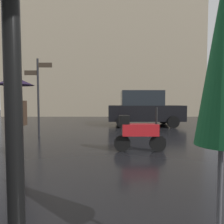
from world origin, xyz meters
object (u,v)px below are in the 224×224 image
street_signpost (38,90)px  folded_patio_umbrella_far (224,66)px  parked_car_left (144,108)px  pedestrian_with_umbrella (16,96)px  parked_scooter (139,132)px

street_signpost → folded_patio_umbrella_far: bearing=-58.3°
folded_patio_umbrella_far → parked_car_left: bearing=84.0°
pedestrian_with_umbrella → folded_patio_umbrella_far: bearing=-117.8°
pedestrian_with_umbrella → street_signpost: bearing=27.9°
pedestrian_with_umbrella → parked_car_left: 7.46m
parked_scooter → street_signpost: bearing=166.0°
pedestrian_with_umbrella → street_signpost: 2.72m
parked_car_left → parked_scooter: bearing=-110.3°
folded_patio_umbrella_far → street_signpost: (-3.74, 6.05, 0.21)m
parked_scooter → parked_car_left: bearing=97.2°
parked_scooter → parked_car_left: 5.84m
parked_scooter → street_signpost: (-3.64, 2.28, 1.30)m
pedestrian_with_umbrella → parked_scooter: (3.18, 0.38, -0.97)m
folded_patio_umbrella_far → parked_scooter: 3.93m
parked_scooter → parked_car_left: size_ratio=0.35×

